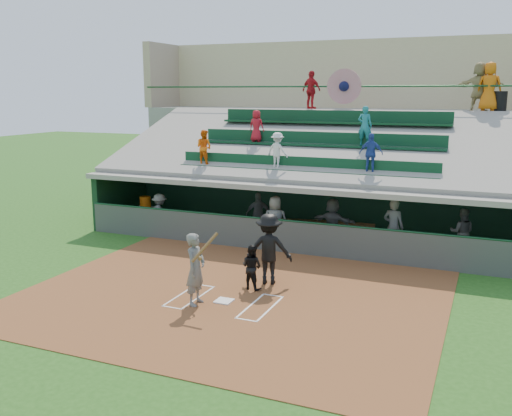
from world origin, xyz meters
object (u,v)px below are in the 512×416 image
at_px(home_plate, 224,301).
at_px(white_table, 146,216).
at_px(trash_bin, 500,101).
at_px(catcher, 252,267).
at_px(batter_at_plate, 196,269).
at_px(water_cooler, 145,202).

height_order(home_plate, white_table, white_table).
bearing_deg(trash_bin, home_plate, -116.92).
xyz_separation_m(home_plate, catcher, (0.28, 1.19, 0.61)).
relative_size(batter_at_plate, trash_bin, 2.46).
bearing_deg(catcher, water_cooler, -25.42).
relative_size(batter_at_plate, catcher, 1.56).
relative_size(home_plate, trash_bin, 0.54).
bearing_deg(white_table, trash_bin, 21.68).
bearing_deg(home_plate, white_table, 135.76).
bearing_deg(catcher, trash_bin, -106.46).
bearing_deg(catcher, batter_at_plate, 74.01).
bearing_deg(home_plate, water_cooler, 135.88).
relative_size(water_cooler, trash_bin, 0.55).
distance_m(water_cooler, trash_bin, 14.70).
bearing_deg(white_table, home_plate, -46.94).
bearing_deg(water_cooler, home_plate, -44.12).
bearing_deg(batter_at_plate, home_plate, 36.85).
bearing_deg(batter_at_plate, white_table, 131.30).
xyz_separation_m(batter_at_plate, white_table, (-6.05, 6.89, -0.54)).
bearing_deg(home_plate, trash_bin, 63.08).
bearing_deg(trash_bin, batter_at_plate, -118.18).
distance_m(home_plate, batter_at_plate, 1.17).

